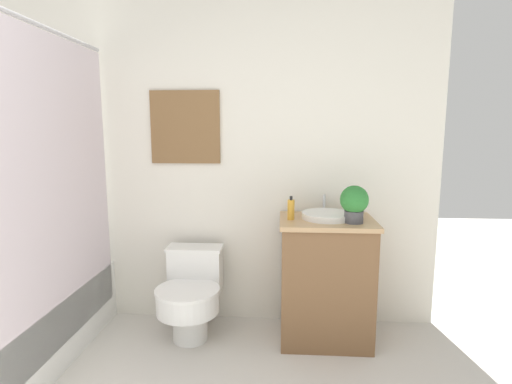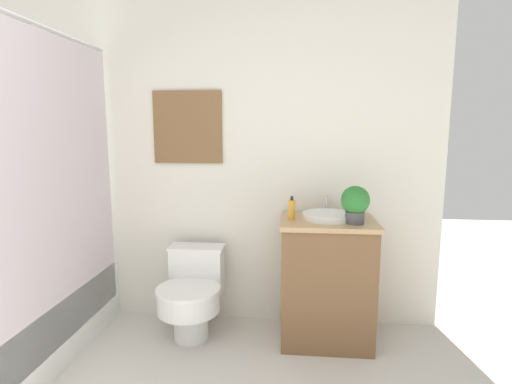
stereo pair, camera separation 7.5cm
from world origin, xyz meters
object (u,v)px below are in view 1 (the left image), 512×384
object	(u,v)px
toilet	(191,293)
sink	(327,215)
soap_bottle	(291,209)
potted_plant	(354,202)

from	to	relation	value
toilet	sink	size ratio (longest dim) A/B	1.62
soap_bottle	toilet	bearing A→B (deg)	-179.16
sink	soap_bottle	bearing A→B (deg)	-168.87
sink	soap_bottle	xyz separation A→B (m)	(-0.24, -0.05, 0.05)
potted_plant	toilet	bearing A→B (deg)	176.93
toilet	sink	distance (m)	1.07
sink	potted_plant	bearing A→B (deg)	-36.28
soap_bottle	potted_plant	xyz separation A→B (m)	(0.40, -0.07, 0.06)
sink	potted_plant	distance (m)	0.22
soap_bottle	potted_plant	world-z (taller)	potted_plant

